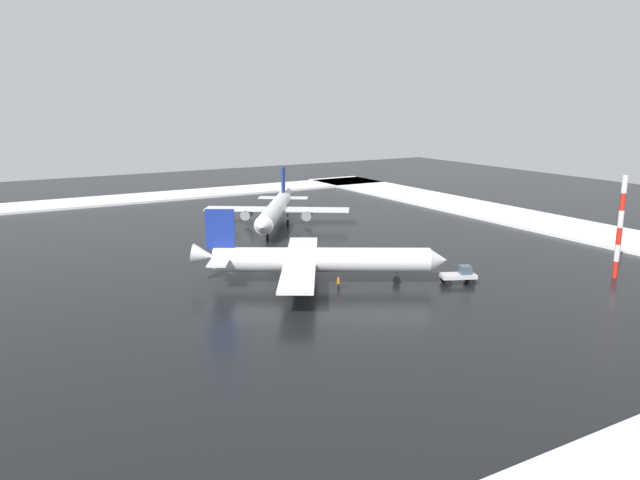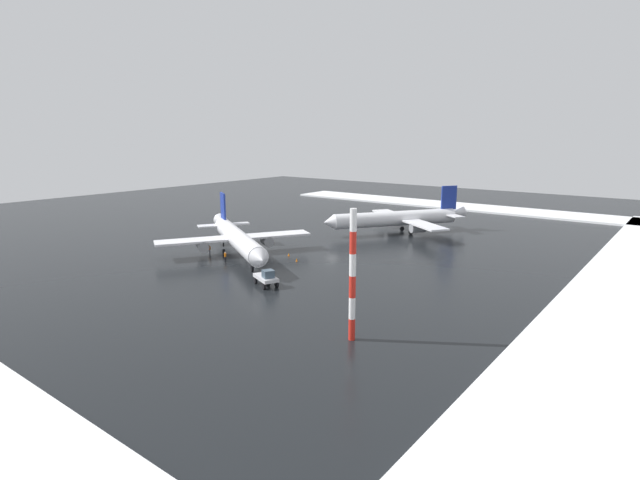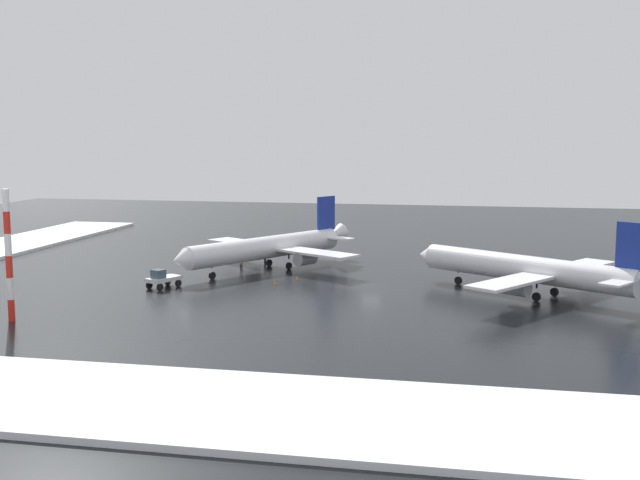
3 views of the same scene
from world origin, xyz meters
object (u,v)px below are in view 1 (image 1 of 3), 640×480
Objects in this scene: airplane_far_rear at (276,210)px; traffic_cone_near_nose at (337,265)px; ground_crew_near_tug at (338,283)px; pushback_tug at (460,275)px; ground_crew_mid_apron at (288,286)px; traffic_cone_mid_line at (366,265)px; antenna_mast at (620,228)px; airplane_parked_portside at (315,260)px.

airplane_far_rear reaches higher than traffic_cone_near_nose.
airplane_far_rear is at bearing 55.71° from ground_crew_near_tug.
pushback_tug reaches higher than traffic_cone_near_nose.
ground_crew_mid_apron is (-38.52, 17.40, -2.36)m from airplane_far_rear.
traffic_cone_near_nose and traffic_cone_mid_line have the same top height.
traffic_cone_mid_line is at bearing 137.02° from pushback_tug.
ground_crew_near_tug is 12.22m from traffic_cone_mid_line.
ground_crew_near_tug is at bearing 18.70° from airplane_far_rear.
airplane_parked_portside is at bearing 63.67° from antenna_mast.
airplane_parked_portside is 17.76× the size of ground_crew_near_tug.
traffic_cone_mid_line is (21.95, 26.21, -6.76)m from antenna_mast.
ground_crew_near_tug is at bearing -177.06° from pushback_tug.
airplane_parked_portside reaches higher than traffic_cone_near_nose.
antenna_mast is 25.57× the size of traffic_cone_near_nose.
antenna_mast reaches higher than ground_crew_near_tug.
airplane_parked_portside is 9.62m from traffic_cone_near_nose.
traffic_cone_near_nose is (24.12, 29.90, -6.76)m from antenna_mast.
airplane_parked_portside is 1.03× the size of airplane_far_rear.
pushback_tug is 16.37m from ground_crew_near_tug.
traffic_cone_near_nose is (-30.62, 5.28, -3.05)m from airplane_far_rear.
pushback_tug is at bearing -148.92° from traffic_cone_near_nose.
ground_crew_mid_apron is at bearing 68.89° from antenna_mast.
ground_crew_mid_apron reaches higher than traffic_cone_near_nose.
airplane_parked_portside is 17.76× the size of ground_crew_mid_apron.
airplane_parked_portside is 38.49m from airplane_far_rear.
airplane_far_rear is at bearing -9.79° from traffic_cone_near_nose.
pushback_tug is 9.27× the size of traffic_cone_mid_line.
airplane_far_rear is 2.11× the size of antenna_mast.
antenna_mast is 25.57× the size of traffic_cone_mid_line.
airplane_parked_portside reaches higher than traffic_cone_mid_line.
antenna_mast is 39.01m from traffic_cone_near_nose.
traffic_cone_mid_line is at bearing 50.01° from airplane_parked_portside.
pushback_tug is (-46.25, -4.14, -2.05)m from airplane_far_rear.
pushback_tug reaches higher than ground_crew_near_tug.
airplane_far_rear is at bearing 102.36° from airplane_parked_portside.
ground_crew_near_tug is 39.00m from antenna_mast.
pushback_tug reaches higher than ground_crew_mid_apron.
airplane_far_rear is 53.87× the size of traffic_cone_mid_line.
traffic_cone_mid_line is (3.69, -10.69, -3.04)m from airplane_parked_portside.
antenna_mast is (-18.26, -36.90, 3.71)m from airplane_parked_portside.
airplane_far_rear is 32.97m from traffic_cone_mid_line.
airplane_parked_portside reaches higher than ground_crew_near_tug.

